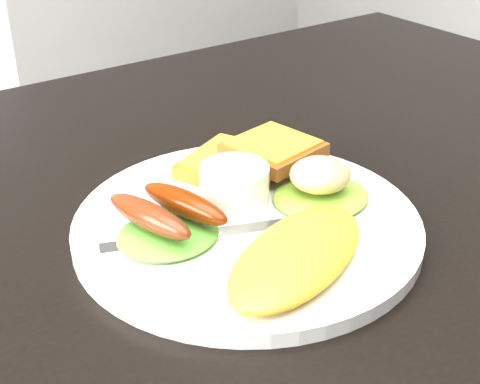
{
  "coord_description": "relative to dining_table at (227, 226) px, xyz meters",
  "views": [
    {
      "loc": [
        -0.28,
        -0.42,
        1.05
      ],
      "look_at": [
        -0.01,
        -0.03,
        0.78
      ],
      "focal_mm": 50.0,
      "sensor_mm": 36.0,
      "label": 1
    }
  ],
  "objects": [
    {
      "name": "dining_table",
      "position": [
        0.0,
        0.0,
        0.0
      ],
      "size": [
        1.2,
        0.8,
        0.04
      ],
      "primitive_type": "cube",
      "color": "black",
      "rests_on": "ground"
    },
    {
      "name": "person",
      "position": [
        0.01,
        0.55,
        0.01
      ],
      "size": [
        0.56,
        0.4,
        1.48
      ],
      "primitive_type": "imported",
      "rotation": [
        0.0,
        0.0,
        3.05
      ],
      "color": "navy",
      "rests_on": "ground"
    },
    {
      "name": "plate",
      "position": [
        -0.01,
        -0.04,
        0.03
      ],
      "size": [
        0.28,
        0.28,
        0.01
      ],
      "primitive_type": "cylinder",
      "color": "white",
      "rests_on": "dining_table"
    },
    {
      "name": "lettuce_left",
      "position": [
        -0.08,
        -0.03,
        0.04
      ],
      "size": [
        0.08,
        0.07,
        0.01
      ],
      "primitive_type": "ellipsoid",
      "rotation": [
        0.0,
        0.0,
        0.01
      ],
      "color": "#53A430",
      "rests_on": "plate"
    },
    {
      "name": "lettuce_right",
      "position": [
        0.06,
        -0.06,
        0.04
      ],
      "size": [
        0.09,
        0.08,
        0.01
      ],
      "primitive_type": "ellipsoid",
      "rotation": [
        0.0,
        0.0,
        0.07
      ],
      "color": "#6AA028",
      "rests_on": "plate"
    },
    {
      "name": "omelette",
      "position": [
        -0.02,
        -0.12,
        0.04
      ],
      "size": [
        0.17,
        0.12,
        0.02
      ],
      "primitive_type": "ellipsoid",
      "rotation": [
        0.0,
        0.0,
        0.39
      ],
      "color": "yellow",
      "rests_on": "plate"
    },
    {
      "name": "sausage_a",
      "position": [
        -0.09,
        -0.02,
        0.05
      ],
      "size": [
        0.04,
        0.09,
        0.02
      ],
      "primitive_type": "ellipsoid",
      "rotation": [
        0.0,
        0.0,
        0.24
      ],
      "color": "brown",
      "rests_on": "lettuce_left"
    },
    {
      "name": "sausage_b",
      "position": [
        -0.06,
        -0.02,
        0.05
      ],
      "size": [
        0.04,
        0.09,
        0.02
      ],
      "primitive_type": "ellipsoid",
      "rotation": [
        0.0,
        0.0,
        0.27
      ],
      "color": "#632C00",
      "rests_on": "lettuce_left"
    },
    {
      "name": "ramekin",
      "position": [
        -0.0,
        -0.02,
        0.05
      ],
      "size": [
        0.07,
        0.07,
        0.03
      ],
      "primitive_type": "cylinder",
      "rotation": [
        0.0,
        0.0,
        0.21
      ],
      "color": "white",
      "rests_on": "plate"
    },
    {
      "name": "toast_a",
      "position": [
        0.03,
        0.03,
        0.04
      ],
      "size": [
        0.11,
        0.11,
        0.01
      ],
      "primitive_type": "cube",
      "rotation": [
        0.0,
        0.0,
        0.43
      ],
      "color": "brown",
      "rests_on": "plate"
    },
    {
      "name": "toast_b",
      "position": [
        0.06,
        0.01,
        0.05
      ],
      "size": [
        0.08,
        0.08,
        0.01
      ],
      "primitive_type": "cube",
      "rotation": [
        0.0,
        0.0,
        0.18
      ],
      "color": "#955620",
      "rests_on": "toast_a"
    },
    {
      "name": "potato_salad",
      "position": [
        0.06,
        -0.05,
        0.06
      ],
      "size": [
        0.07,
        0.06,
        0.03
      ],
      "primitive_type": "ellipsoid",
      "rotation": [
        0.0,
        0.0,
        -0.39
      ],
      "color": "#EAEA9B",
      "rests_on": "lettuce_right"
    },
    {
      "name": "fork",
      "position": [
        -0.05,
        -0.05,
        0.03
      ],
      "size": [
        0.17,
        0.08,
        0.0
      ],
      "primitive_type": "cube",
      "rotation": [
        0.0,
        0.0,
        -0.37
      ],
      "color": "#ADAFB7",
      "rests_on": "plate"
    }
  ]
}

